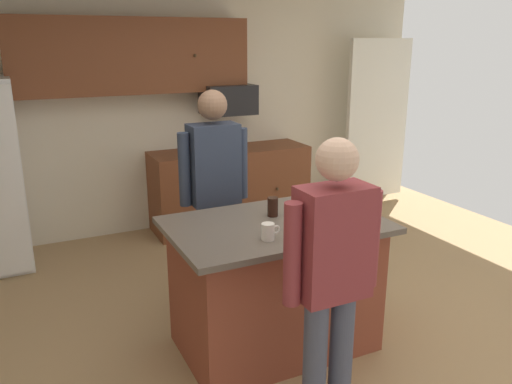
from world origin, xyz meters
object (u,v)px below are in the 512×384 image
Objects in this scene: microwave_over_range at (228,99)px; person_guest_left at (214,183)px; mug_ceramic_white at (268,232)px; glass_dark_ale at (273,207)px; glass_pilsner at (305,198)px; person_guest_right at (332,270)px; kitchen_island at (275,284)px.

person_guest_left reaches higher than microwave_over_range.
person_guest_left is 14.01× the size of mug_ceramic_white.
glass_pilsner is (0.31, 0.09, -0.00)m from glass_dark_ale.
microwave_over_range is 0.34× the size of person_guest_right.
glass_dark_ale reaches higher than glass_pilsner.
person_guest_left reaches higher than person_guest_right.
mug_ceramic_white is 0.94× the size of glass_dark_ale.
person_guest_right is 1.12m from glass_pilsner.
glass_pilsner is at bearing -98.90° from microwave_over_range.
kitchen_island is 10.82× the size of glass_dark_ale.
microwave_over_range is at bearing 74.09° from kitchen_island.
person_guest_right is (-0.10, -0.81, 0.47)m from kitchen_island.
microwave_over_range is at bearing 74.23° from glass_dark_ale.
glass_pilsner is at bearing 41.14° from mug_ceramic_white.
mug_ceramic_white is 0.44m from glass_dark_ale.
kitchen_island is at bearing 0.00° from person_guest_right.
microwave_over_range is 2.46m from glass_dark_ale.
person_guest_left reaches higher than glass_pilsner.
glass_dark_ale is (0.14, 0.93, 0.05)m from person_guest_right.
mug_ceramic_white is at bearing -121.04° from glass_dark_ale.
person_guest_right reaches higher than kitchen_island.
kitchen_island is at bearing -105.91° from microwave_over_range.
microwave_over_range reaches higher than glass_dark_ale.
glass_pilsner is at bearing -16.59° from person_guest_right.
person_guest_left is (-0.82, -1.64, -0.45)m from microwave_over_range.
microwave_over_range is 0.32× the size of person_guest_left.
glass_dark_ale is at bearing 4.64° from person_guest_left.
glass_dark_ale reaches higher than kitchen_island.
glass_pilsner is at bearing 16.36° from glass_dark_ale.
person_guest_left is 0.76m from glass_pilsner.
glass_dark_ale is at bearing -1.54° from person_guest_right.
microwave_over_range is at bearing 81.10° from glass_pilsner.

